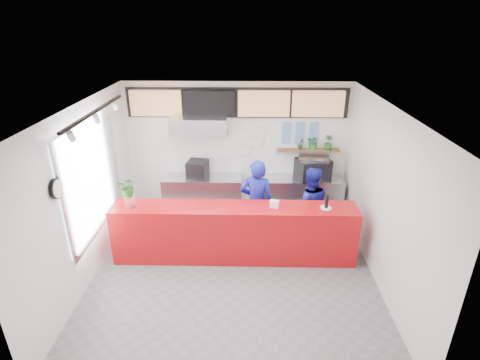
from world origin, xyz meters
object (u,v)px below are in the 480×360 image
at_px(espresso_machine, 313,169).
at_px(staff_center, 257,203).
at_px(service_counter, 234,233).
at_px(panini_oven, 198,169).
at_px(staff_right, 309,206).
at_px(pepper_mill, 327,201).

height_order(espresso_machine, staff_center, staff_center).
bearing_deg(service_counter, panini_oven, 116.37).
xyz_separation_m(panini_oven, staff_right, (2.35, -1.22, -0.28)).
relative_size(staff_right, pepper_mill, 6.43).
height_order(service_counter, staff_right, staff_right).
bearing_deg(espresso_machine, staff_right, -118.99).
bearing_deg(pepper_mill, staff_right, 108.40).
xyz_separation_m(service_counter, staff_right, (1.46, 0.58, 0.27)).
bearing_deg(pepper_mill, espresso_machine, 88.69).
relative_size(panini_oven, staff_center, 0.24).
height_order(panini_oven, espresso_machine, espresso_machine).
distance_m(staff_center, staff_right, 1.04).
bearing_deg(staff_center, panini_oven, -37.35).
relative_size(staff_center, pepper_mill, 7.07).
bearing_deg(panini_oven, espresso_machine, 10.34).
xyz_separation_m(panini_oven, pepper_mill, (2.55, -1.81, 0.15)).
relative_size(espresso_machine, staff_right, 0.43).
bearing_deg(staff_right, staff_center, 0.86).
distance_m(panini_oven, pepper_mill, 3.13).
height_order(espresso_machine, pepper_mill, pepper_mill).
height_order(service_counter, pepper_mill, pepper_mill).
distance_m(panini_oven, staff_right, 2.66).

